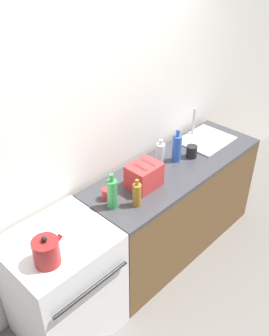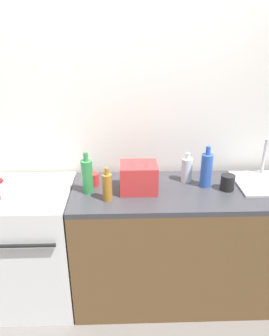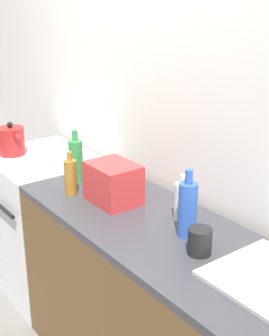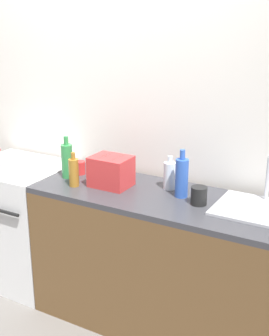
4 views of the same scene
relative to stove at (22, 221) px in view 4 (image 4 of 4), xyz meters
name	(u,v)px [view 4 (image 4 of 4)]	position (x,y,z in m)	size (l,w,h in m)	color
ground_plane	(65,321)	(0.62, -0.31, -0.47)	(12.00, 12.00, 0.00)	slate
wall_back	(114,114)	(0.62, 0.36, 0.83)	(8.00, 0.05, 2.60)	silver
stove	(22,221)	(0.00, 0.00, 0.00)	(0.70, 0.65, 0.92)	silver
counter_block	(169,265)	(1.24, 0.00, -0.01)	(1.76, 0.60, 0.92)	brown
toaster	(111,171)	(0.82, -0.01, 0.55)	(0.25, 0.20, 0.19)	red
sink_tray	(259,208)	(1.76, 0.07, 0.46)	(0.48, 0.40, 0.28)	#B7B7BC
bottle_green	(67,160)	(0.48, -0.02, 0.57)	(0.08, 0.08, 0.28)	#338C47
bottle_clear	(170,175)	(1.17, 0.13, 0.54)	(0.08, 0.08, 0.22)	silver
bottle_blue	(182,177)	(1.29, 0.04, 0.57)	(0.08, 0.08, 0.30)	#2D56B7
bottle_amber	(73,172)	(0.61, -0.13, 0.54)	(0.06, 0.06, 0.22)	#9E6B23
cup_red	(80,168)	(0.51, 0.08, 0.49)	(0.07, 0.07, 0.09)	red
cup_black	(199,196)	(1.43, -0.02, 0.50)	(0.09, 0.09, 0.11)	black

